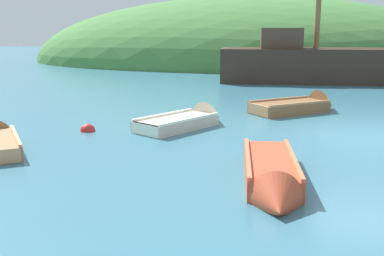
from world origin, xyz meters
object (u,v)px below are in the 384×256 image
(rowboat_portside, at_px, (301,108))
(sailing_ship, at_px, (353,70))
(buoy_red, at_px, (88,131))
(rowboat_outer_right, at_px, (189,122))
(rowboat_far, at_px, (272,179))

(rowboat_portside, bearing_deg, sailing_ship, 33.67)
(buoy_red, bearing_deg, rowboat_portside, 37.62)
(rowboat_portside, relative_size, buoy_red, 7.71)
(rowboat_outer_right, bearing_deg, sailing_ship, 4.36)
(rowboat_far, distance_m, rowboat_outer_right, 5.61)
(rowboat_far, height_order, rowboat_portside, rowboat_portside)
(rowboat_portside, relative_size, rowboat_outer_right, 1.00)
(sailing_ship, distance_m, buoy_red, 17.20)
(rowboat_far, xyz_separation_m, rowboat_outer_right, (-2.71, 4.91, -0.03))
(rowboat_far, bearing_deg, rowboat_portside, 168.58)
(sailing_ship, bearing_deg, rowboat_outer_right, -120.32)
(rowboat_outer_right, bearing_deg, buoy_red, 145.44)
(buoy_red, bearing_deg, sailing_ship, 59.07)
(sailing_ship, height_order, rowboat_portside, sailing_ship)
(rowboat_far, xyz_separation_m, buoy_red, (-5.37, 3.59, -0.14))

